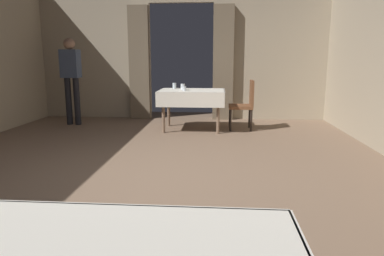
{
  "coord_description": "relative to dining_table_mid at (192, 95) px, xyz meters",
  "views": [
    {
      "loc": [
        0.85,
        -3.68,
        1.33
      ],
      "look_at": [
        0.54,
        0.31,
        0.53
      ],
      "focal_mm": 32.89,
      "sensor_mm": 36.0,
      "label": 1
    }
  ],
  "objects": [
    {
      "name": "glass_mid_c",
      "position": [
        -0.36,
        0.26,
        0.16
      ],
      "size": [
        0.07,
        0.07,
        0.11
      ],
      "primitive_type": "cylinder",
      "color": "silver",
      "rests_on": "dining_table_mid"
    },
    {
      "name": "ground",
      "position": [
        -0.34,
        -2.85,
        -0.65
      ],
      "size": [
        10.08,
        10.08,
        0.0
      ],
      "primitive_type": "plane",
      "color": "#7A604C"
    },
    {
      "name": "wall_back",
      "position": [
        -0.34,
        1.33,
        0.86
      ],
      "size": [
        6.4,
        0.27,
        3.0
      ],
      "color": "tan",
      "rests_on": "ground"
    },
    {
      "name": "glass_mid_b",
      "position": [
        -0.18,
        0.08,
        0.16
      ],
      "size": [
        0.08,
        0.08,
        0.11
      ],
      "primitive_type": "cylinder",
      "color": "silver",
      "rests_on": "dining_table_mid"
    },
    {
      "name": "person_waiter_by_doorway",
      "position": [
        -2.45,
        0.34,
        0.38
      ],
      "size": [
        0.37,
        0.24,
        1.72
      ],
      "color": "black",
      "rests_on": "ground"
    },
    {
      "name": "dining_table_mid",
      "position": [
        0.0,
        0.0,
        0.0
      ],
      "size": [
        1.22,
        0.9,
        0.75
      ],
      "color": "#7A604C",
      "rests_on": "ground"
    },
    {
      "name": "glass_mid_a",
      "position": [
        -0.13,
        -0.18,
        0.14
      ],
      "size": [
        0.07,
        0.07,
        0.09
      ],
      "primitive_type": "cylinder",
      "color": "silver",
      "rests_on": "dining_table_mid"
    },
    {
      "name": "chair_mid_right",
      "position": [
        0.99,
        0.1,
        -0.13
      ],
      "size": [
        0.44,
        0.44,
        0.93
      ],
      "color": "black",
      "rests_on": "ground"
    }
  ]
}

